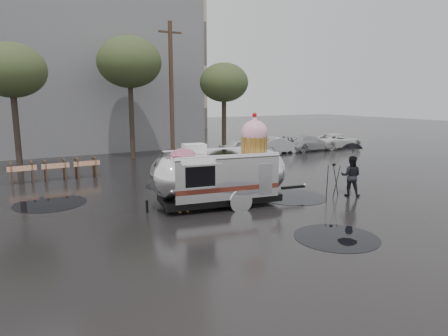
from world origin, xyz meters
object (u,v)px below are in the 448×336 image
person_right (351,176)px  tripod (333,177)px  person_left (183,191)px  airstream_trailer (222,173)px

person_right → tripod: person_right is taller
person_left → tripod: 6.50m
airstream_trailer → tripod: size_ratio=4.74×
airstream_trailer → person_left: bearing=-165.9°
person_left → person_right: size_ratio=0.93×
person_left → person_right: (7.10, -1.28, 0.06)m
person_right → tripod: bearing=22.3°
airstream_trailer → person_right: airstream_trailer is taller
airstream_trailer → tripod: airstream_trailer is taller
person_right → tripod: size_ratio=1.22×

